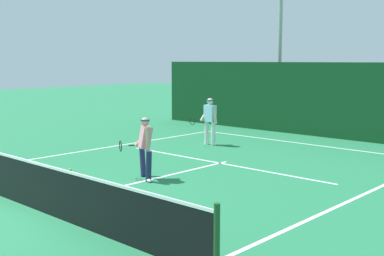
{
  "coord_description": "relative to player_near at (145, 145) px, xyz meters",
  "views": [
    {
      "loc": [
        9.24,
        -5.05,
        3.04
      ],
      "look_at": [
        -0.87,
        5.84,
        1.0
      ],
      "focal_mm": 46.61,
      "sensor_mm": 36.0,
      "label": 1
    }
  ],
  "objects": [
    {
      "name": "tennis_net",
      "position": [
        0.16,
        -3.31,
        -0.36
      ],
      "size": [
        10.12,
        0.09,
        1.1
      ],
      "color": "#1E4723",
      "rests_on": "ground_plane"
    },
    {
      "name": "court_line_centre",
      "position": [
        0.16,
        -0.11,
        -0.87
      ],
      "size": [
        0.1,
        6.4,
        0.01
      ],
      "primitive_type": "cube",
      "color": "white",
      "rests_on": "ground_plane"
    },
    {
      "name": "court_line_baseline_far",
      "position": [
        0.16,
        7.55,
        -0.87
      ],
      "size": [
        9.23,
        0.1,
        0.01
      ],
      "primitive_type": "cube",
      "color": "white",
      "rests_on": "ground_plane"
    },
    {
      "name": "ground_plane",
      "position": [
        0.16,
        -3.31,
        -0.87
      ],
      "size": [
        80.0,
        80.0,
        0.0
      ],
      "primitive_type": "plane",
      "color": "#247649"
    },
    {
      "name": "player_far",
      "position": [
        -2.17,
        5.04,
        0.06
      ],
      "size": [
        0.85,
        0.86,
        1.68
      ],
      "rotation": [
        0.0,
        0.0,
        3.04
      ],
      "color": "silver",
      "rests_on": "ground_plane"
    },
    {
      "name": "player_near",
      "position": [
        0.0,
        0.0,
        0.0
      ],
      "size": [
        1.12,
        0.81,
        1.6
      ],
      "rotation": [
        0.0,
        0.0,
        2.63
      ],
      "color": "#1E234C",
      "rests_on": "ground_plane"
    },
    {
      "name": "back_fence_windscreen",
      "position": [
        0.16,
        9.51,
        0.6
      ],
      "size": [
        17.4,
        0.12,
        2.94
      ],
      "primitive_type": "cube",
      "color": "#0E3D1C",
      "rests_on": "ground_plane"
    },
    {
      "name": "court_line_service",
      "position": [
        0.16,
        2.81,
        -0.87
      ],
      "size": [
        7.52,
        0.1,
        0.01
      ],
      "primitive_type": "cube",
      "color": "white",
      "rests_on": "ground_plane"
    },
    {
      "name": "light_pole",
      "position": [
        -3.18,
        11.03,
        3.52
      ],
      "size": [
        0.55,
        0.44,
        7.13
      ],
      "color": "#9EA39E",
      "rests_on": "ground_plane"
    },
    {
      "name": "tennis_ball",
      "position": [
        -2.24,
        -0.77,
        -0.84
      ],
      "size": [
        0.07,
        0.07,
        0.07
      ],
      "primitive_type": "sphere",
      "color": "#D1E033",
      "rests_on": "ground_plane"
    }
  ]
}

